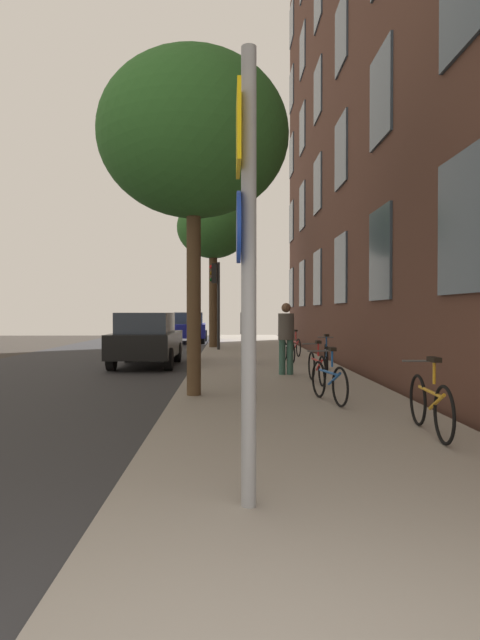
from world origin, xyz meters
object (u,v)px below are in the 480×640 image
Objects in this scene: tree_far at (213,229)px; bicycle_3 at (326,356)px; traffic_light at (216,290)px; car_1 at (189,327)px; sign_post at (246,249)px; bicycle_1 at (329,380)px; pedestrian_1 at (247,329)px; bicycle_4 at (289,351)px; bicycle_5 at (295,345)px; bicycle_2 at (317,366)px; pedestrian_0 at (286,334)px; bicycle_0 at (430,404)px; tree_near at (194,137)px; car_0 at (147,339)px.

tree_far is 11.05m from bicycle_3.
traffic_light is 7.12m from car_1.
sign_post is 5.29m from bicycle_1.
pedestrian_1 is 0.42× the size of car_1.
bicycle_4 is (-0.71, 2.40, -0.02)m from bicycle_3.
bicycle_1 is at bearing -93.82° from bicycle_5.
pedestrian_0 reaches higher than bicycle_2.
traffic_light is 2.10× the size of bicycle_5.
bicycle_2 is (2.55, -11.84, -4.79)m from tree_far.
bicycle_0 is 2.53m from bicycle_1.
bicycle_1 reaches higher than bicycle_2.
bicycle_2 is 1.77m from pedestrian_0.
tree_near is 5.02m from bicycle_1.
sign_post is at bearing -84.77° from car_1.
car_0 is at bearing 102.28° from sign_post.
pedestrian_1 is (-1.99, 2.21, 0.64)m from bicycle_3.
car_1 is at bearing 101.04° from bicycle_1.
tree_near is at bearing 134.33° from bicycle_0.
pedestrian_1 is (0.44, 11.79, -1.00)m from sign_post.
bicycle_2 is 1.00× the size of bicycle_5.
pedestrian_1 is at bearing 99.22° from bicycle_1.
pedestrian_1 is (-1.28, -0.19, 0.67)m from bicycle_4.
pedestrian_0 is at bearing -77.65° from traffic_light.
car_1 is (-4.60, 21.81, 0.34)m from bicycle_0.
bicycle_3 is at bearing 89.67° from bicycle_0.
bicycle_5 is (-0.17, 12.00, -0.03)m from bicycle_0.
bicycle_4 is 1.45m from pedestrian_1.
tree_far is 1.55× the size of car_1.
car_0 is (-4.37, 4.77, 0.36)m from bicycle_2.
pedestrian_1 reaches higher than bicycle_2.
sign_post is 0.55× the size of tree_far.
sign_post is 2.05× the size of pedestrian_0.
tree_far reaches higher than car_0.
bicycle_5 is (0.50, 2.40, 0.01)m from bicycle_4.
sign_post is at bearing -87.95° from traffic_light.
tree_far is 4.03× the size of bicycle_1.
tree_far is 3.95× the size of bicycle_3.
bicycle_3 reaches higher than bicycle_4.
bicycle_0 is at bearing -78.74° from traffic_light.
sign_post is 6.27m from tree_near.
bicycle_3 is at bearing 51.26° from tree_near.
bicycle_2 is (-0.61, 4.80, -0.02)m from bicycle_0.
car_1 is at bearing 102.06° from pedestrian_1.
sign_post is 17.49m from traffic_light.
tree_near is (-0.14, -11.87, 2.29)m from traffic_light.
tree_far is 3.80× the size of bicycle_0.
tree_near reaches higher than car_0.
tree_far is 3.87× the size of bicycle_5.
tree_near is 3.83× the size of bicycle_1.
sign_post is 12.21m from bicycle_4.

